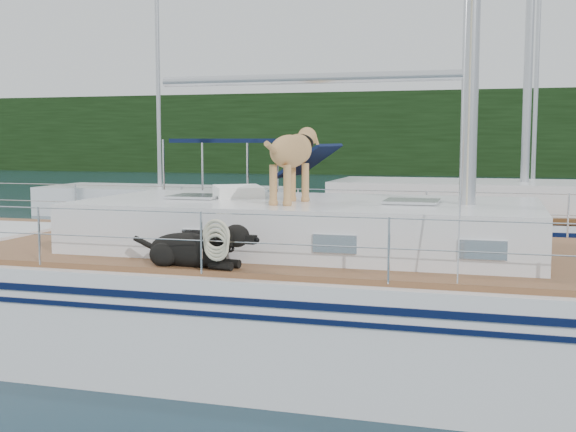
% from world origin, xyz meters
% --- Properties ---
extents(ground, '(120.00, 120.00, 0.00)m').
position_xyz_m(ground, '(0.00, 0.00, 0.00)').
color(ground, black).
rests_on(ground, ground).
extents(tree_line, '(90.00, 3.00, 6.00)m').
position_xyz_m(tree_line, '(0.00, 45.00, 3.00)').
color(tree_line, black).
rests_on(tree_line, ground).
extents(shore_bank, '(92.00, 1.00, 1.20)m').
position_xyz_m(shore_bank, '(0.00, 46.20, 0.60)').
color(shore_bank, '#595147').
rests_on(shore_bank, ground).
extents(main_sailboat, '(12.00, 3.80, 14.01)m').
position_xyz_m(main_sailboat, '(0.09, -0.01, 0.68)').
color(main_sailboat, white).
rests_on(main_sailboat, ground).
extents(neighbor_sailboat, '(11.00, 3.50, 13.30)m').
position_xyz_m(neighbor_sailboat, '(1.12, 6.25, 0.63)').
color(neighbor_sailboat, white).
rests_on(neighbor_sailboat, ground).
extents(bg_boat_west, '(8.00, 3.00, 11.65)m').
position_xyz_m(bg_boat_west, '(-8.00, 14.00, 0.45)').
color(bg_boat_west, white).
rests_on(bg_boat_west, ground).
extents(bg_boat_center, '(7.20, 3.00, 11.65)m').
position_xyz_m(bg_boat_center, '(4.00, 16.00, 0.45)').
color(bg_boat_center, white).
rests_on(bg_boat_center, ground).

